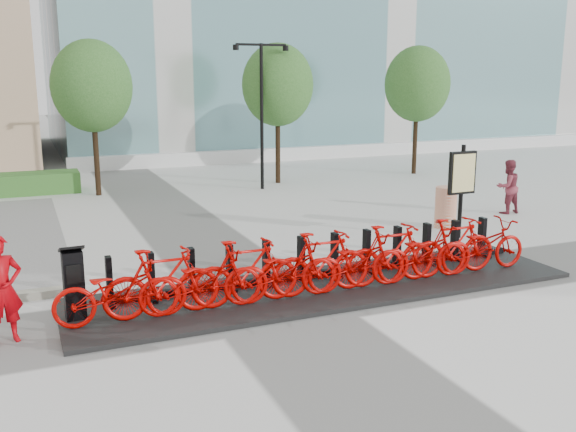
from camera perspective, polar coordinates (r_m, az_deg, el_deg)
name	(u,v)px	position (r m, az deg, el deg)	size (l,w,h in m)	color
ground	(269,304)	(11.43, -1.73, -7.81)	(120.00, 120.00, 0.00)	silver
tree_1	(92,86)	(22.14, -17.04, 10.96)	(2.60, 2.60, 5.10)	black
tree_2	(278,85)	(23.72, -0.93, 11.56)	(2.60, 2.60, 5.10)	black
tree_3	(417,84)	(26.55, 11.43, 11.41)	(2.60, 2.60, 5.10)	black
streetlamp	(262,99)	(22.44, -2.37, 10.33)	(2.00, 0.20, 5.00)	black
dock_pad	(327,287)	(12.17, 3.51, -6.35)	(9.60, 2.40, 0.08)	black
dock_rail_posts	(320,257)	(12.46, 2.82, -3.65)	(8.02, 0.50, 0.85)	black
bike_0	(117,291)	(10.59, -14.98, -6.47)	(0.69, 1.99, 1.04)	#AF0300
bike_1	(162,282)	(10.68, -11.16, -5.79)	(0.54, 1.93, 1.16)	#AF0300
bike_2	(205,280)	(10.85, -7.41, -5.67)	(0.69, 1.99, 1.04)	#AF0300
bike_3	(246,272)	(11.03, -3.80, -4.97)	(0.54, 1.93, 1.16)	#AF0300
bike_4	(284,270)	(11.29, -0.33, -4.84)	(0.69, 1.99, 1.04)	#AF0300
bike_5	(321,262)	(11.55, 2.98, -4.15)	(0.54, 1.93, 1.16)	#AF0300
bike_6	(357,261)	(11.89, 6.12, -4.01)	(0.69, 1.99, 1.04)	#AF0300
bike_7	(390,254)	(12.23, 9.09, -3.36)	(0.54, 1.93, 1.16)	#AF0300
bike_8	(422,253)	(12.63, 11.86, -3.23)	(0.69, 1.99, 1.04)	#AF0300
bike_9	(453,246)	(13.03, 14.49, -2.62)	(0.54, 1.93, 1.16)	#AF0300
bike_10	(483,245)	(13.48, 16.92, -2.52)	(0.69, 1.99, 1.04)	#AF0300
kiosk	(74,283)	(10.92, -18.51, -5.69)	(0.40, 0.34, 1.25)	black
worker_red	(2,290)	(10.49, -24.11, -5.99)	(0.61, 0.40, 1.67)	#A20109
pedestrian	(508,187)	(19.65, 18.95, 2.48)	(0.76, 0.59, 1.57)	maroon
construction_barrel	(446,207)	(17.39, 13.84, 0.76)	(0.56, 0.56, 1.08)	#D55012
map_sign	(462,177)	(16.20, 15.22, 3.38)	(0.76, 0.15, 2.31)	black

